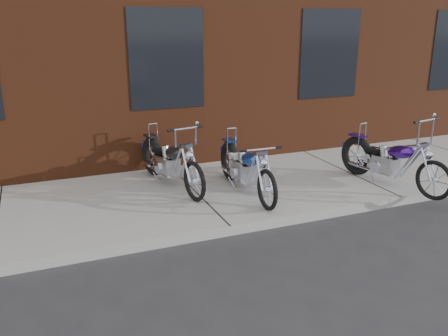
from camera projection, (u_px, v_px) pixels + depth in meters
name	position (u px, v px, depth m)	size (l,w,h in m)	color
ground	(230.00, 236.00, 6.60)	(120.00, 120.00, 0.00)	#2C2B31
sidewalk	(196.00, 196.00, 7.91)	(22.00, 3.00, 0.15)	gray
chopper_purple	(390.00, 163.00, 8.08)	(0.67, 2.22, 1.26)	black
chopper_blue	(246.00, 169.00, 7.75)	(0.53, 2.19, 0.95)	black
chopper_third	(170.00, 163.00, 8.04)	(0.64, 2.22, 1.14)	black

